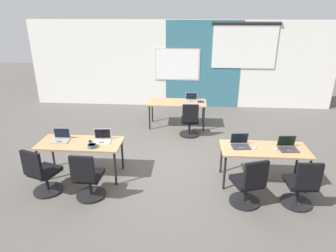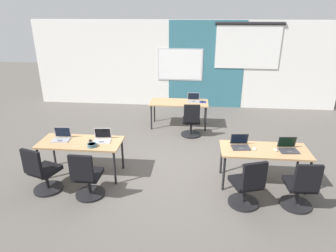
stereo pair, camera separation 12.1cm
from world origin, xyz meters
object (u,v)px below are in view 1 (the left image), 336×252
Objects in this scene: chair_near_left_inner at (88,180)px; chair_near_right_inner at (248,186)px; desk_near_left at (80,145)px; snack_bowl at (92,146)px; mouse_near_left_inner at (90,141)px; mouse_near_right_end at (276,149)px; desk_near_right at (264,151)px; mouse_far_right at (200,101)px; laptop_near_right_end at (288,147)px; laptop_near_right_inner at (240,144)px; chair_near_right_end at (301,187)px; chair_near_left_end at (43,175)px; desk_far_center at (177,104)px; laptop_near_left_end at (61,138)px; mouse_near_right_inner at (254,148)px; laptop_near_left_inner at (102,139)px; chair_far_right at (190,123)px; laptop_far_right at (191,99)px.

chair_near_left_inner is 2.73m from chair_near_right_inner.
snack_bowl is at bearing -32.89° from desk_near_left.
mouse_near_right_end is at bearing -1.05° from mouse_near_left_inner.
mouse_far_right is at bearing 111.39° from desk_near_right.
laptop_near_right_end and laptop_near_right_inner have the same top height.
mouse_near_right_end is at bearing 2.83° from snack_bowl.
snack_bowl is at bearing -11.26° from chair_near_right_end.
desk_near_right is at bearing 3.52° from snack_bowl.
laptop_near_right_end is at bearing -166.38° from chair_near_left_inner.
mouse_near_left_inner is (0.19, 0.03, 0.08)m from desk_near_left.
chair_near_left_inner is at bearing -167.29° from chair_near_left_end.
mouse_near_right_end reaches higher than desk_far_center.
laptop_near_left_end is (-0.59, 0.03, 0.03)m from mouse_near_left_inner.
laptop_near_right_inner reaches higher than chair_near_left_end.
mouse_near_left_inner is 3.73m from laptop_near_right_end.
laptop_near_left_inner is at bearing 177.85° from mouse_near_right_inner.
desk_near_left is at bearing -129.94° from mouse_far_right.
mouse_near_right_end is 0.12× the size of chair_near_left_end.
laptop_near_left_inner is 0.39× the size of chair_far_right.
chair_near_right_inner is at bearing -78.15° from laptop_far_right.
mouse_near_left_inner is at bearing 116.72° from snack_bowl.
desk_near_left is at bearing -106.74° from chair_near_left_end.
laptop_near_right_end is at bearing -61.46° from laptop_far_right.
chair_far_right is at bearing 45.07° from desk_near_left.
mouse_near_right_end is 0.31× the size of laptop_near_right_inner.
desk_near_right is 4.45× the size of laptop_near_left_inner.
chair_far_right is at bearing -110.44° from mouse_far_right.
laptop_far_right is (1.96, 2.86, 0.03)m from mouse_near_left_inner.
desk_near_left is 3.06m from laptop_near_right_inner.
chair_near_left_inner is 3.05m from mouse_near_right_inner.
mouse_near_right_inner is at bearing -1.06° from mouse_near_left_inner.
snack_bowl is at bearing -176.48° from desk_near_right.
chair_far_right is (2.11, 2.12, -0.28)m from desk_near_left.
chair_far_right is 2.55× the size of laptop_near_right_inner.
chair_near_left_end is at bearing -170.16° from mouse_near_right_inner.
mouse_far_right reaches higher than mouse_near_right_inner.
laptop_near_left_end reaches higher than desk_near_right.
laptop_near_right_end is at bearing -52.27° from desk_far_center.
laptop_near_left_inner reaches higher than mouse_near_left_inner.
desk_near_left is at bearing 180.00° from desk_near_right.
mouse_near_right_inner is at bearing -4.37° from laptop_near_left_end.
desk_far_center is 3.18m from mouse_near_left_inner.
chair_near_left_end is at bearing -98.87° from laptop_near_left_end.
mouse_near_right_inner is 3.86m from chair_near_left_end.
mouse_near_left_inner is (-0.23, -0.05, -0.03)m from laptop_near_left_inner.
chair_near_right_end reaches higher than snack_bowl.
laptop_near_right_end is 0.39× the size of chair_near_right_end.
laptop_near_right_inner is (-0.63, 0.09, 0.03)m from mouse_near_right_end.
desk_near_left is 1.00× the size of desk_near_right.
desk_near_left is 4.65× the size of laptop_near_left_end.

